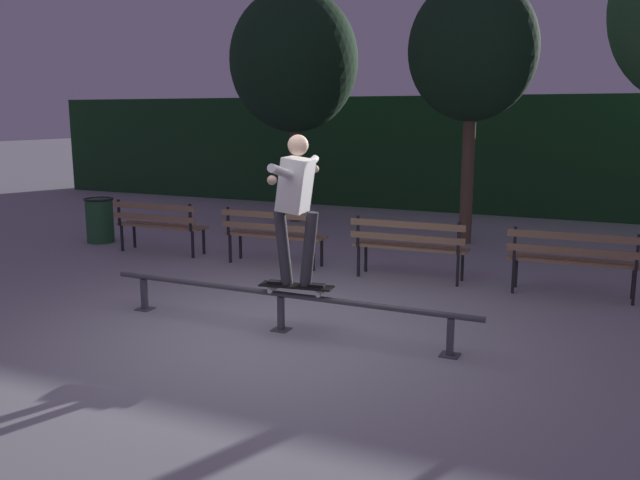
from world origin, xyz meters
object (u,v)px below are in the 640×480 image
skateboard (296,286)px  tree_far_left (294,61)px  tree_behind_benches (473,51)px  park_bench_leftmost (158,222)px  park_bench_right_center (409,242)px  park_bench_rightmost (574,256)px  trash_can (100,220)px  park_bench_left_center (273,231)px  skateboarder (296,197)px  grind_rail (281,300)px

skateboard → tree_far_left: (-3.31, 6.56, 2.84)m
skateboard → tree_behind_benches: bearing=84.5°
park_bench_leftmost → park_bench_right_center: size_ratio=1.00×
park_bench_rightmost → skateboard: bearing=-133.9°
skateboard → tree_behind_benches: tree_behind_benches is taller
tree_far_left → trash_can: size_ratio=6.02×
park_bench_right_center → park_bench_rightmost: same height
park_bench_left_center → trash_can: (-3.73, 0.36, -0.12)m
park_bench_left_center → tree_behind_benches: (2.27, 3.01, 2.79)m
skateboarder → tree_behind_benches: bearing=84.5°
park_bench_right_center → tree_behind_benches: tree_behind_benches is taller
park_bench_rightmost → tree_behind_benches: bearing=123.5°
park_bench_leftmost → park_bench_right_center: 4.27m
skateboarder → trash_can: 6.31m
skateboarder → park_bench_leftmost: size_ratio=0.97×
skateboarder → park_bench_right_center: (0.41, 2.64, -0.90)m
skateboarder → park_bench_leftmost: bearing=145.6°
grind_rail → trash_can: size_ratio=5.36×
park_bench_right_center → trash_can: park_bench_right_center is taller
trash_can → tree_behind_benches: bearing=23.9°
skateboarder → park_bench_left_center: 3.28m
park_bench_left_center → grind_rail: bearing=-59.8°
grind_rail → park_bench_right_center: size_ratio=2.66×
grind_rail → skateboard: 0.25m
park_bench_leftmost → park_bench_rightmost: bearing=0.0°
skateboarder → tree_behind_benches: (0.55, 5.66, 1.89)m
park_bench_rightmost → park_bench_right_center: bearing=180.0°
park_bench_leftmost → park_bench_left_center: bearing=0.0°
park_bench_rightmost → skateboarder: bearing=-133.9°
skateboarder → trash_can: bearing=151.2°
grind_rail → skateboarder: size_ratio=2.75×
skateboard → trash_can: trash_can is taller
park_bench_right_center → tree_far_left: (-3.73, 3.92, 2.81)m
skateboard → park_bench_leftmost: park_bench_leftmost is taller
park_bench_leftmost → tree_far_left: (0.54, 3.92, 2.81)m
grind_rail → park_bench_leftmost: 4.53m
park_bench_leftmost → park_bench_left_center: size_ratio=1.00×
grind_rail → skateboarder: bearing=0.1°
grind_rail → skateboarder: skateboarder is taller
park_bench_left_center → tree_behind_benches: bearing=53.0°
park_bench_left_center → park_bench_rightmost: size_ratio=1.00×
tree_behind_benches → skateboarder: bearing=-95.5°
skateboarder → tree_behind_benches: tree_behind_benches is taller
skateboard → park_bench_leftmost: size_ratio=0.50×
park_bench_left_center → tree_far_left: bearing=112.1°
park_bench_left_center → tree_far_left: (-1.59, 3.92, 2.81)m
tree_behind_benches → trash_can: bearing=-156.1°
park_bench_left_center → tree_behind_benches: tree_behind_benches is taller
park_bench_left_center → tree_behind_benches: size_ratio=0.35×
skateboard → park_bench_left_center: size_ratio=0.50×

